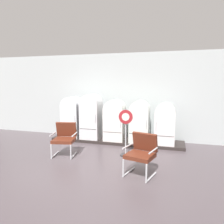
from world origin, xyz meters
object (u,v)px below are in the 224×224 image
Objects in this scene: refrigerator_0 at (72,116)px; refrigerator_3 at (140,120)px; armchair_left at (65,137)px; sign_stand at (126,135)px; refrigerator_4 at (165,122)px; armchair_right at (142,152)px; refrigerator_1 at (91,115)px; refrigerator_2 at (115,119)px.

refrigerator_0 is 1.05× the size of refrigerator_3.
armchair_left is 1.82m from sign_stand.
armchair_left is at bearing -149.31° from refrigerator_4.
sign_stand reaches higher than armchair_right.
sign_stand is (2.36, -1.27, -0.28)m from refrigerator_0.
refrigerator_4 is at bearing 80.08° from armchair_right.
refrigerator_1 reaches higher than sign_stand.
refrigerator_0 is 1.58× the size of armchair_right.
refrigerator_3 reaches higher than armchair_left.
refrigerator_1 is at bearing 141.05° from sign_stand.
refrigerator_1 reaches higher than refrigerator_3.
refrigerator_4 is (2.65, -0.03, -0.13)m from refrigerator_1.
refrigerator_0 is at bearing 179.72° from refrigerator_4.
refrigerator_4 is 1.44× the size of armchair_right.
refrigerator_2 reaches higher than refrigerator_3.
refrigerator_1 is 0.91m from refrigerator_2.
armchair_right is at bearing -61.12° from refrigerator_2.
refrigerator_0 is 1.11× the size of sign_stand.
refrigerator_4 is 1.44× the size of armchair_left.
armchair_right is (2.41, -0.73, 0.00)m from armchair_left.
refrigerator_1 is at bearing 84.00° from armchair_left.
sign_stand is at bearing 119.16° from armchair_right.
refrigerator_2 is 1.05× the size of refrigerator_4.
refrigerator_1 is 1.19× the size of sign_stand.
refrigerator_1 is 1.77m from armchair_left.
refrigerator_4 is at bearing 49.58° from sign_stand.
armchair_right is at bearing -99.92° from refrigerator_4.
refrigerator_1 is (0.78, 0.01, 0.06)m from refrigerator_0.
armchair_right is at bearing -38.91° from refrigerator_0.
refrigerator_3 is 2.45m from armchair_right.
refrigerator_3 is (0.90, -0.01, 0.00)m from refrigerator_2.
refrigerator_3 is 2.61m from armchair_left.
refrigerator_4 is (3.43, -0.02, -0.07)m from refrigerator_0.
refrigerator_1 is 1.12× the size of refrigerator_3.
refrigerator_0 is at bearing 179.21° from refrigerator_2.
refrigerator_0 is at bearing 151.73° from sign_stand.
refrigerator_1 is 1.12× the size of refrigerator_2.
armchair_left is (-2.83, -1.68, -0.29)m from refrigerator_4.
refrigerator_4 is (0.85, 0.02, -0.03)m from refrigerator_3.
armchair_left is at bearing -139.96° from refrigerator_3.
armchair_left is (-1.98, -1.66, -0.32)m from refrigerator_3.
armchair_right is at bearing -16.82° from armchair_left.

